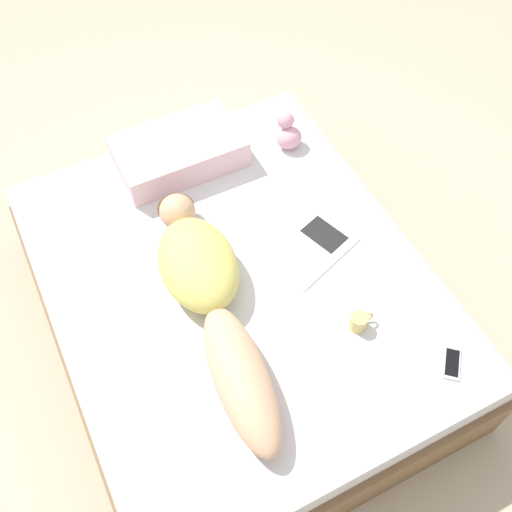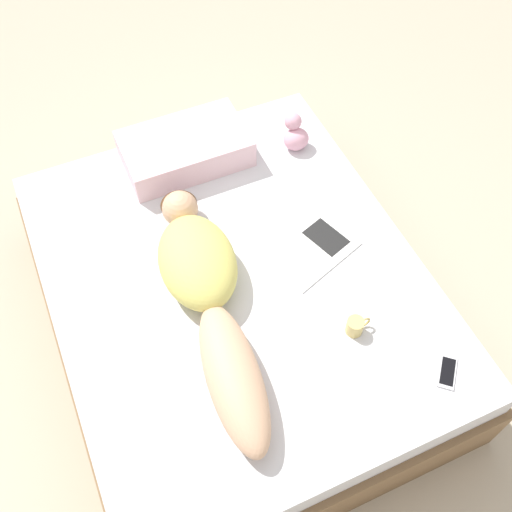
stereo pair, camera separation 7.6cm
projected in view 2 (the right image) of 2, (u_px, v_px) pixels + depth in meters
The scene contains 8 objects.
ground_plane at pixel (238, 329), 3.15m from camera, with size 12.00×12.00×0.00m, color #B7A88E.
bed at pixel (237, 304), 2.94m from camera, with size 1.69×2.06×0.52m.
person at pixel (207, 292), 2.56m from camera, with size 0.40×1.35×0.21m.
open_magazine at pixel (312, 249), 2.80m from camera, with size 0.47×0.40×0.01m.
coffee_mug at pixel (356, 326), 2.53m from camera, with size 0.11×0.07×0.08m.
cell_phone at pixel (447, 372), 2.45m from camera, with size 0.15×0.16×0.01m.
plush_toy at pixel (295, 134), 3.12m from camera, with size 0.14×0.15×0.19m.
pillow at pixel (185, 149), 3.07m from camera, with size 0.63×0.38×0.16m.
Camera 2 is at (-0.51, -1.39, 2.80)m, focal length 42.00 mm.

